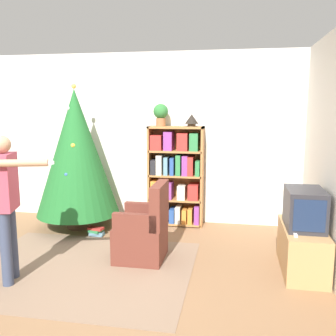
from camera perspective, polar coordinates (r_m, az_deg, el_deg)
name	(u,v)px	position (r m, az deg, el deg)	size (l,w,h in m)	color
ground_plane	(97,284)	(4.05, -10.70, -16.98)	(14.00, 14.00, 0.00)	#846042
wall_back	(149,138)	(5.88, -2.97, 4.59)	(8.00, 0.10, 2.60)	silver
area_rug	(81,269)	(4.42, -13.18, -14.69)	(2.46, 2.01, 0.01)	#7F6651
bookshelf	(176,177)	(5.64, 1.16, -1.38)	(0.82, 0.31, 1.50)	#A8703D
tv_stand	(302,249)	(4.44, 19.76, -11.54)	(0.43, 0.95, 0.49)	tan
television	(305,209)	(4.30, 20.10, -5.82)	(0.38, 0.57, 0.42)	#28282D
game_remote	(295,234)	(4.07, 18.79, -9.54)	(0.04, 0.12, 0.02)	white
christmas_tree	(76,153)	(5.60, -13.79, 2.29)	(1.20, 1.20, 2.11)	#4C3323
armchair	(144,233)	(4.46, -3.69, -9.81)	(0.57, 0.56, 0.92)	brown
standing_person	(7,198)	(4.08, -23.39, -4.17)	(0.70, 0.46, 1.51)	#38425B
potted_plant	(161,113)	(5.59, -1.11, 8.34)	(0.22, 0.22, 0.33)	#935B38
table_lamp	(192,119)	(5.52, 3.63, 7.39)	(0.20, 0.20, 0.18)	#473828
book_pile_near_tree	(96,232)	(5.40, -10.88, -9.48)	(0.23, 0.19, 0.12)	#5B899E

